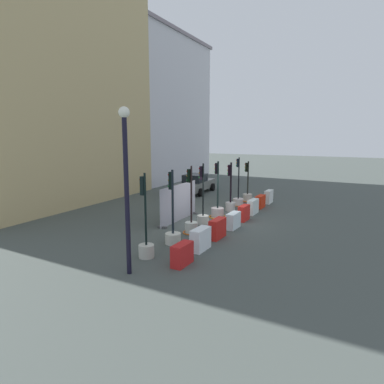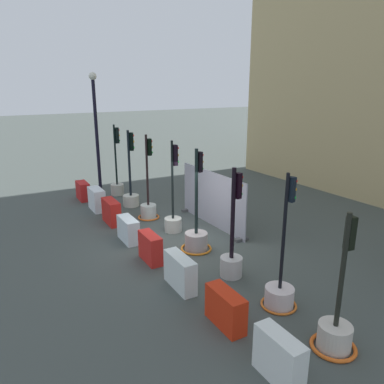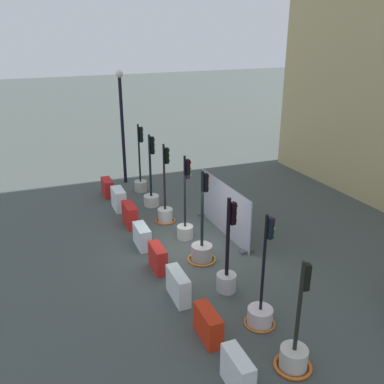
{
  "view_description": "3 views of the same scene",
  "coord_description": "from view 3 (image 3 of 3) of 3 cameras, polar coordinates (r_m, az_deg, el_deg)",
  "views": [
    {
      "loc": [
        -16.46,
        -6.92,
        4.69
      ],
      "look_at": [
        -2.29,
        0.2,
        1.95
      ],
      "focal_mm": 31.54,
      "sensor_mm": 36.0,
      "label": 1
    },
    {
      "loc": [
        9.96,
        -5.51,
        4.98
      ],
      "look_at": [
        0.75,
        0.08,
        1.86
      ],
      "focal_mm": 34.73,
      "sensor_mm": 36.0,
      "label": 2
    },
    {
      "loc": [
        12.22,
        -5.17,
        7.39
      ],
      "look_at": [
        -1.62,
        0.89,
        1.48
      ],
      "focal_mm": 39.47,
      "sensor_mm": 36.0,
      "label": 3
    }
  ],
  "objects": [
    {
      "name": "construction_barrier_0",
      "position": [
        20.11,
        -11.34,
        0.59
      ],
      "size": [
        1.02,
        0.45,
        0.8
      ],
      "color": "red",
      "rests_on": "ground_plane"
    },
    {
      "name": "traffic_light_4",
      "position": [
        14.34,
        1.35,
        -7.64
      ],
      "size": [
        0.98,
        0.98,
        3.2
      ],
      "color": "#B9ABA8",
      "rests_on": "ground_plane"
    },
    {
      "name": "traffic_light_7",
      "position": [
        10.62,
        13.66,
        -20.32
      ],
      "size": [
        0.9,
        0.9,
        2.83
      ],
      "color": "beige",
      "rests_on": "ground_plane"
    },
    {
      "name": "traffic_light_5",
      "position": [
        12.76,
        4.75,
        -10.74
      ],
      "size": [
        0.6,
        0.6,
        3.0
      ],
      "color": "beige",
      "rests_on": "ground_plane"
    },
    {
      "name": "construction_barrier_7",
      "position": [
        9.94,
        6.18,
        -23.06
      ],
      "size": [
        1.0,
        0.39,
        0.9
      ],
      "color": "white",
      "rests_on": "ground_plane"
    },
    {
      "name": "construction_barrier_1",
      "position": [
        18.52,
        -9.87,
        -0.96
      ],
      "size": [
        1.1,
        0.49,
        0.91
      ],
      "color": "white",
      "rests_on": "ground_plane"
    },
    {
      "name": "traffic_light_0",
      "position": [
        20.35,
        -6.96,
        1.74
      ],
      "size": [
        0.6,
        0.6,
        3.27
      ],
      "color": "#B8B6AA",
      "rests_on": "ground_plane"
    },
    {
      "name": "traffic_light_1",
      "position": [
        18.63,
        -5.51,
        -0.12
      ],
      "size": [
        0.68,
        0.68,
        3.22
      ],
      "color": "beige",
      "rests_on": "ground_plane"
    },
    {
      "name": "construction_barrier_5",
      "position": [
        12.47,
        -1.88,
        -12.55
      ],
      "size": [
        1.17,
        0.4,
        0.87
      ],
      "color": "silver",
      "rests_on": "ground_plane"
    },
    {
      "name": "traffic_light_6",
      "position": [
        11.69,
        9.25,
        -15.48
      ],
      "size": [
        0.84,
        0.84,
        3.2
      ],
      "color": "silver",
      "rests_on": "ground_plane"
    },
    {
      "name": "construction_barrier_3",
      "position": [
        15.3,
        -6.76,
        -5.99
      ],
      "size": [
        1.08,
        0.45,
        0.8
      ],
      "color": "silver",
      "rests_on": "ground_plane"
    },
    {
      "name": "street_lamp_post",
      "position": [
        20.97,
        -9.46,
        9.89
      ],
      "size": [
        0.36,
        0.36,
        5.54
      ],
      "color": "black",
      "rests_on": "ground_plane"
    },
    {
      "name": "construction_barrier_4",
      "position": [
        13.85,
        -4.64,
        -8.9
      ],
      "size": [
        1.0,
        0.39,
        0.84
      ],
      "color": "red",
      "rests_on": "ground_plane"
    },
    {
      "name": "construction_barrier_2",
      "position": [
        16.92,
        -8.39,
        -3.1
      ],
      "size": [
        1.14,
        0.43,
        0.89
      ],
      "color": "red",
      "rests_on": "ground_plane"
    },
    {
      "name": "traffic_light_2",
      "position": [
        17.12,
        -3.63,
        -2.36
      ],
      "size": [
        0.83,
        0.83,
        3.24
      ],
      "color": "beige",
      "rests_on": "ground_plane"
    },
    {
      "name": "traffic_light_3",
      "position": [
        15.7,
        -0.9,
        -4.16
      ],
      "size": [
        0.61,
        0.61,
        3.21
      ],
      "color": "beige",
      "rests_on": "ground_plane"
    },
    {
      "name": "site_fence_panel",
      "position": [
        16.02,
        4.34,
        -2.4
      ],
      "size": [
        3.9,
        0.5,
        2.0
      ],
      "color": "#9D9CA9",
      "rests_on": "ground_plane"
    },
    {
      "name": "construction_barrier_6",
      "position": [
        11.14,
        2.17,
        -17.48
      ],
      "size": [
        1.07,
        0.42,
        0.81
      ],
      "color": "red",
      "rests_on": "ground_plane"
    },
    {
      "name": "ground_plane",
      "position": [
        15.19,
        -0.64,
        -7.75
      ],
      "size": [
        120.0,
        120.0,
        0.0
      ],
      "primitive_type": "plane",
      "color": "#424A46"
    }
  ]
}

